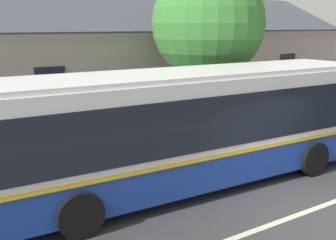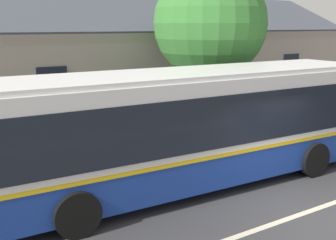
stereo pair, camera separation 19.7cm
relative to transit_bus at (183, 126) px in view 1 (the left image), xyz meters
name	(u,v)px [view 1 (the left image)]	position (x,y,z in m)	size (l,w,h in m)	color
ground_plane	(316,208)	(1.84, -2.90, -1.67)	(300.00, 300.00, 0.00)	#38383A
sidewalk_far	(174,146)	(1.84, 3.10, -1.60)	(60.00, 3.00, 0.15)	gray
lane_divider_stripe	(316,208)	(1.84, -2.90, -1.67)	(60.00, 0.16, 0.01)	beige
community_building	(86,71)	(1.61, 10.21, 0.42)	(27.16, 8.36, 6.77)	gray
transit_bus	(183,126)	(0.00, 0.00, 0.00)	(12.17, 3.05, 3.11)	navy
street_tree_primary	(208,24)	(3.83, 3.79, 2.63)	(4.20, 4.20, 6.42)	#4C3828
bus_stop_sign	(276,96)	(5.83, 2.09, -0.03)	(0.36, 0.07, 2.40)	gray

